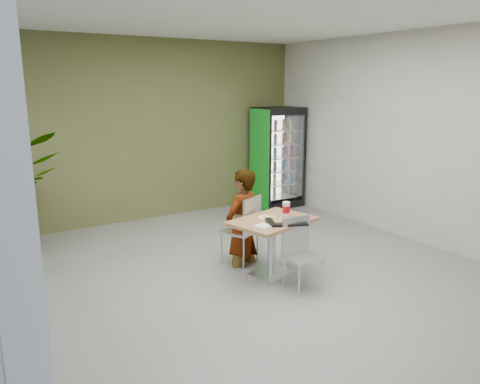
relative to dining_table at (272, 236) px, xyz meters
The scene contains 12 objects.
ground 0.62m from the dining_table, 152.06° to the right, with size 7.00×7.00×0.00m, color gray.
room_envelope 1.10m from the dining_table, 152.06° to the right, with size 6.00×7.00×3.20m, color silver, non-canonical shape.
dining_table is the anchor object (origin of this frame).
chair_far 0.53m from the dining_table, 96.01° to the left, with size 0.56×0.56×0.95m.
chair_near 0.45m from the dining_table, 79.10° to the right, with size 0.42×0.42×0.86m.
seated_woman 0.58m from the dining_table, 99.74° to the left, with size 0.60×0.38×1.61m, color black.
pizza_plate 0.25m from the dining_table, 94.91° to the left, with size 0.32×0.31×0.03m.
soda_cup 0.41m from the dining_table, 14.91° to the left, with size 0.10×0.10×0.17m.
napkin_stack 0.41m from the dining_table, 144.68° to the right, with size 0.17×0.17×0.02m, color white.
cafeteria_tray 0.31m from the dining_table, 73.28° to the right, with size 0.47×0.34×0.03m, color black.
beverage_fridge 3.65m from the dining_table, 52.28° to the left, with size 0.91×0.70×1.97m.
potted_plant 3.89m from the dining_table, 135.61° to the left, with size 1.61×1.39×1.79m, color #386729.
Camera 1 is at (-3.08, -4.40, 2.40)m, focal length 35.00 mm.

